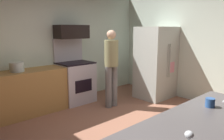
{
  "coord_description": "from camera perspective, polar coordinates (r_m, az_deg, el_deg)",
  "views": [
    {
      "loc": [
        -2.33,
        -2.25,
        1.71
      ],
      "look_at": [
        -0.02,
        0.3,
        1.05
      ],
      "focal_mm": 34.4,
      "sensor_mm": 36.0,
      "label": 1
    }
  ],
  "objects": [
    {
      "name": "lower_cabinet_run",
      "position": [
        4.64,
        -22.69,
        -5.76
      ],
      "size": [
        2.4,
        0.6,
        0.9
      ],
      "primitive_type": "cube",
      "color": "#A5773E",
      "rests_on": "ground"
    },
    {
      "name": "wall_back",
      "position": [
        5.17,
        -15.31,
        5.93
      ],
      "size": [
        5.2,
        0.12,
        2.6
      ],
      "primitive_type": "cube",
      "color": "silver",
      "rests_on": "ground"
    },
    {
      "name": "wine_glass_mid",
      "position": [
        1.61,
        19.81,
        -16.22
      ],
      "size": [
        0.06,
        0.06,
        0.13
      ],
      "color": "silver",
      "rests_on": "counter_island"
    },
    {
      "name": "person_cook",
      "position": [
        4.65,
        -0.18,
        1.45
      ],
      "size": [
        0.31,
        0.3,
        1.69
      ],
      "color": "slate",
      "rests_on": "ground"
    },
    {
      "name": "wall_right",
      "position": [
        5.38,
        23.05,
        5.64
      ],
      "size": [
        0.12,
        4.8,
        2.6
      ],
      "primitive_type": "cube",
      "color": "silver",
      "rests_on": "ground"
    },
    {
      "name": "mug_coffee",
      "position": [
        2.51,
        24.62,
        -7.88
      ],
      "size": [
        0.1,
        0.1,
        0.1
      ],
      "primitive_type": "cylinder",
      "color": "#2B5595",
      "rests_on": "counter_island"
    },
    {
      "name": "stock_pot",
      "position": [
        4.5,
        -24.0,
        0.74
      ],
      "size": [
        0.27,
        0.27,
        0.18
      ],
      "primitive_type": "cylinder",
      "color": "#B4C1BC",
      "rests_on": "lower_cabinet_run"
    },
    {
      "name": "oven_range",
      "position": [
        5.14,
        -9.71,
        -2.78
      ],
      "size": [
        0.76,
        0.65,
        1.49
      ],
      "color": "#BEB6C1",
      "rests_on": "ground"
    },
    {
      "name": "microwave",
      "position": [
        5.07,
        -10.66,
        9.94
      ],
      "size": [
        0.74,
        0.38,
        0.31
      ],
      "primitive_type": "cube",
      "color": "black",
      "rests_on": "oven_range"
    },
    {
      "name": "refrigerator",
      "position": [
        5.46,
        11.55,
        1.92
      ],
      "size": [
        0.9,
        0.76,
        1.76
      ],
      "color": "#BABFB5",
      "rests_on": "ground"
    },
    {
      "name": "ground_plane",
      "position": [
        3.67,
        3.53,
        -17.12
      ],
      "size": [
        5.2,
        4.8,
        0.02
      ],
      "primitive_type": "cube",
      "color": "#8E5C47"
    }
  ]
}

